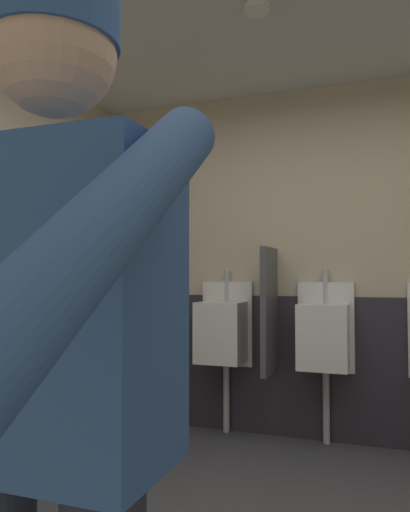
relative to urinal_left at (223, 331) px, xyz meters
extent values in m
cube|color=beige|center=(0.74, 0.22, 0.53)|extent=(4.21, 0.12, 2.62)
cube|color=#2D2833|center=(0.74, 0.14, -0.26)|extent=(3.61, 0.03, 1.04)
cylinder|color=white|center=(0.54, -1.07, 1.83)|extent=(0.14, 0.14, 0.03)
cube|color=white|center=(0.00, 0.13, 0.05)|extent=(0.40, 0.05, 0.65)
cube|color=white|center=(0.00, -0.04, 0.00)|extent=(0.34, 0.30, 0.45)
cylinder|color=#B7BABF|center=(0.00, 0.12, 0.34)|extent=(0.04, 0.04, 0.24)
cylinder|color=#B7BABF|center=(0.00, 0.09, -0.50)|extent=(0.05, 0.05, 0.55)
cube|color=white|center=(0.75, 0.13, 0.05)|extent=(0.40, 0.05, 0.65)
cube|color=white|center=(0.75, -0.04, 0.00)|extent=(0.34, 0.30, 0.45)
cylinder|color=#B7BABF|center=(0.75, 0.12, 0.34)|extent=(0.04, 0.04, 0.24)
cylinder|color=#B7BABF|center=(0.75, 0.09, -0.50)|extent=(0.05, 0.05, 0.55)
cube|color=#4C4C51|center=(0.37, -0.07, 0.17)|extent=(0.04, 0.40, 0.90)
cube|color=#335999|center=(0.61, -2.82, 0.37)|extent=(0.42, 0.24, 0.54)
cylinder|color=#335999|center=(0.86, -3.05, 0.48)|extent=(0.09, 0.50, 0.39)
sphere|color=#D8AD8C|center=(0.61, -2.82, 0.81)|extent=(0.22, 0.22, 0.22)
cylinder|color=#335999|center=(0.61, -2.82, 0.87)|extent=(0.23, 0.23, 0.10)
camera|label=1|loc=(1.15, -3.52, 0.42)|focal=34.21mm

